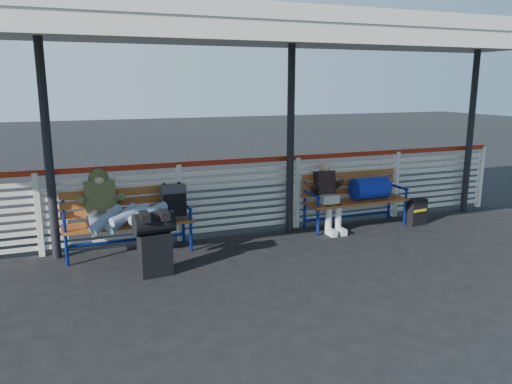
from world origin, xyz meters
name	(u,v)px	position (x,y,z in m)	size (l,w,h in m)	color
ground	(216,285)	(0.00, 0.00, 0.00)	(60.00, 60.00, 0.00)	black
fence	(179,199)	(0.00, 1.90, 0.66)	(12.08, 0.08, 1.24)	silver
canopy	(192,31)	(0.00, 0.87, 3.04)	(12.60, 3.60, 3.16)	silver
luggage_stack	(155,241)	(-0.62, 0.60, 0.45)	(0.52, 0.33, 0.83)	black
bench_left	(144,210)	(-0.59, 1.62, 0.61)	(1.80, 0.56, 0.96)	#A85D20
bench_right	(363,191)	(3.10, 1.59, 0.61)	(1.80, 0.56, 0.92)	#A85D20
traveler_man	(119,212)	(-0.97, 1.26, 0.71)	(0.94, 1.59, 0.77)	#7D8FA9
companion_person	(328,195)	(2.41, 1.57, 0.60)	(0.32, 0.66, 1.15)	beige
suitcase_side	(416,212)	(4.01, 1.30, 0.23)	(0.34, 0.23, 0.45)	black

